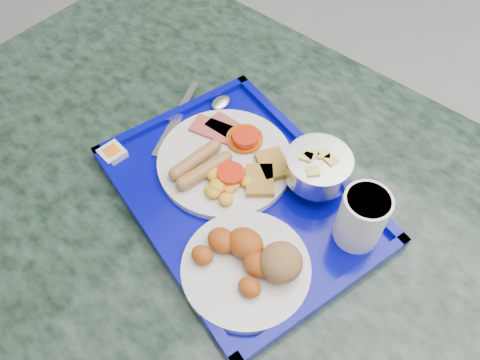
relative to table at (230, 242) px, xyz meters
The scene contains 9 objects.
table is the anchor object (origin of this frame).
tray 0.21m from the table, 15.12° to the right, with size 0.51×0.44×0.03m.
main_plate 0.22m from the table, 129.11° to the left, with size 0.22×0.22×0.03m.
bread_plate 0.28m from the table, 40.81° to the right, with size 0.18×0.18×0.06m.
fruit_bowl 0.29m from the table, 33.60° to the left, with size 0.10×0.10×0.07m.
juice_cup 0.34m from the table, ahead, with size 0.07×0.07×0.09m.
spoon 0.27m from the table, 138.41° to the left, with size 0.09×0.17×0.01m.
knife 0.27m from the table, 159.40° to the left, with size 0.01×0.19×0.00m, color #B9B9BB.
jam_packet 0.29m from the table, 159.66° to the right, with size 0.04×0.04×0.02m.
Camera 1 is at (-0.47, -0.98, 1.38)m, focal length 35.00 mm.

